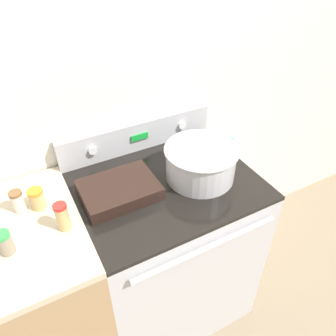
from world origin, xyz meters
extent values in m
cube|color=silver|center=(0.00, 0.70, 1.25)|extent=(8.00, 0.05, 2.50)
cube|color=#BCBCC1|center=(0.00, 0.33, 0.47)|extent=(0.81, 0.67, 0.93)
cube|color=black|center=(0.00, 0.33, 0.94)|extent=(0.81, 0.67, 0.02)
cylinder|color=silver|center=(0.00, -0.02, 0.87)|extent=(0.66, 0.02, 0.02)
cube|color=#BCBCC1|center=(0.00, 0.64, 1.03)|extent=(0.81, 0.05, 0.15)
cylinder|color=white|center=(-0.24, 0.61, 1.04)|extent=(0.04, 0.02, 0.04)
cylinder|color=white|center=(0.24, 0.61, 1.04)|extent=(0.04, 0.02, 0.04)
cube|color=green|center=(0.00, 0.61, 1.04)|extent=(0.09, 0.01, 0.03)
cube|color=tan|center=(-0.71, 0.33, 0.47)|extent=(0.61, 0.67, 0.93)
cylinder|color=silver|center=(0.16, 0.29, 1.03)|extent=(0.31, 0.31, 0.15)
torus|color=silver|center=(0.16, 0.29, 1.10)|extent=(0.33, 0.33, 0.01)
cylinder|color=beige|center=(0.16, 0.29, 1.09)|extent=(0.29, 0.29, 0.02)
cube|color=black|center=(-0.22, 0.35, 0.98)|extent=(0.32, 0.24, 0.06)
cube|color=#D1BC7A|center=(-0.22, 0.35, 0.99)|extent=(0.28, 0.21, 0.03)
cylinder|color=teal|center=(0.39, 0.51, 0.96)|extent=(0.01, 0.23, 0.01)
sphere|color=teal|center=(0.39, 0.40, 0.99)|extent=(0.08, 0.08, 0.08)
cylinder|color=tan|center=(-0.47, 0.26, 1.02)|extent=(0.05, 0.05, 0.11)
cylinder|color=red|center=(-0.47, 0.26, 1.08)|extent=(0.05, 0.05, 0.01)
cylinder|color=tan|center=(-0.54, 0.43, 1.00)|extent=(0.06, 0.06, 0.08)
cylinder|color=orange|center=(-0.54, 0.43, 1.04)|extent=(0.06, 0.06, 0.01)
cylinder|color=beige|center=(-0.61, 0.44, 1.00)|extent=(0.05, 0.05, 0.08)
cylinder|color=brown|center=(-0.61, 0.44, 1.05)|extent=(0.05, 0.05, 0.01)
cylinder|color=gray|center=(-0.68, 0.25, 1.00)|extent=(0.05, 0.05, 0.08)
cylinder|color=green|center=(-0.68, 0.25, 1.05)|extent=(0.06, 0.06, 0.01)
camera|label=1|loc=(-0.53, -0.67, 1.91)|focal=35.00mm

